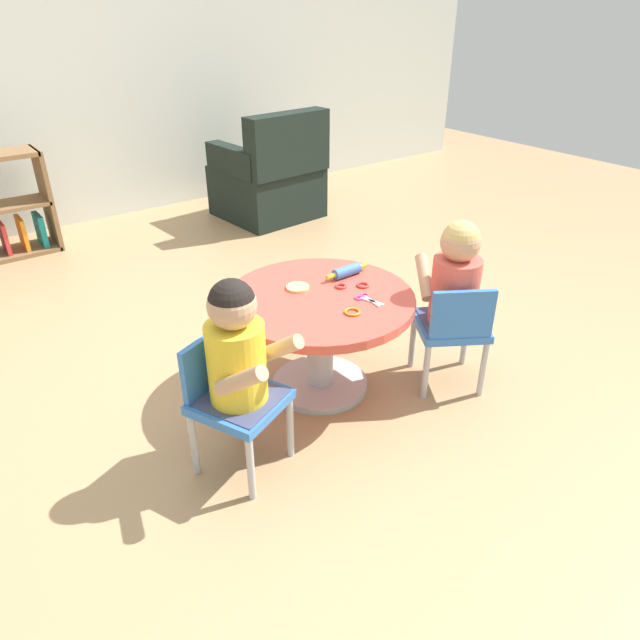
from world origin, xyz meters
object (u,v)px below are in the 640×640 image
(armchair_dark, at_px, (270,179))
(rolling_pin, at_px, (347,271))
(seated_child_right, at_px, (456,278))
(craft_scissors, at_px, (366,299))
(craft_table, at_px, (320,321))
(child_chair_left, at_px, (232,397))
(seated_child_left, at_px, (237,348))
(child_chair_right, at_px, (453,327))

(armchair_dark, distance_m, rolling_pin, 2.25)
(seated_child_right, relative_size, craft_scissors, 3.69)
(seated_child_right, xyz_separation_m, armchair_dark, (0.60, 2.45, -0.22))
(craft_table, height_order, craft_scissors, craft_scissors)
(child_chair_left, relative_size, armchair_dark, 0.63)
(craft_table, distance_m, seated_child_right, 0.62)
(craft_table, height_order, seated_child_left, seated_child_left)
(rolling_pin, bearing_deg, armchair_dark, 66.73)
(seated_child_left, xyz_separation_m, rolling_pin, (0.76, 0.33, -0.04))
(craft_table, bearing_deg, armchair_dark, 62.79)
(craft_table, bearing_deg, craft_scissors, -45.84)
(child_chair_right, distance_m, craft_scissors, 0.43)
(seated_child_right, xyz_separation_m, craft_scissors, (-0.37, 0.16, -0.06))
(seated_child_left, distance_m, rolling_pin, 0.83)
(seated_child_left, relative_size, seated_child_right, 1.00)
(seated_child_left, height_order, seated_child_right, same)
(craft_table, xyz_separation_m, child_chair_right, (0.48, -0.34, -0.04))
(seated_child_right, bearing_deg, armchair_dark, 76.28)
(armchair_dark, distance_m, craft_scissors, 2.49)
(armchair_dark, bearing_deg, child_chair_right, -104.00)
(child_chair_right, bearing_deg, child_chair_left, 172.60)
(child_chair_right, xyz_separation_m, rolling_pin, (-0.27, 0.43, 0.19))
(child_chair_left, bearing_deg, seated_child_left, -66.47)
(child_chair_right, relative_size, craft_scissors, 3.88)
(craft_table, bearing_deg, seated_child_left, -155.97)
(child_chair_left, relative_size, child_chair_right, 1.00)
(child_chair_right, bearing_deg, rolling_pin, 121.87)
(child_chair_left, distance_m, armchair_dark, 2.88)
(child_chair_left, bearing_deg, seated_child_right, -5.44)
(armchair_dark, bearing_deg, child_chair_left, -125.20)
(seated_child_right, bearing_deg, seated_child_left, 176.47)
(armchair_dark, bearing_deg, rolling_pin, -113.27)
(seated_child_right, height_order, craft_scissors, seated_child_right)
(armchair_dark, xyz_separation_m, craft_scissors, (-0.97, -2.29, 0.17))
(seated_child_left, height_order, child_chair_right, seated_child_left)
(rolling_pin, height_order, craft_scissors, rolling_pin)
(armchair_dark, height_order, craft_scissors, armchair_dark)
(seated_child_right, relative_size, rolling_pin, 2.21)
(seated_child_left, bearing_deg, craft_table, 24.03)
(craft_table, distance_m, child_chair_left, 0.59)
(rolling_pin, relative_size, craft_scissors, 1.67)
(child_chair_left, bearing_deg, armchair_dark, 54.80)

